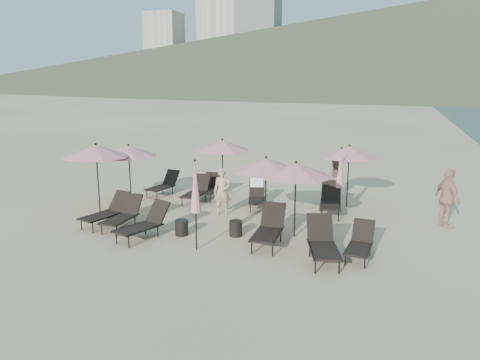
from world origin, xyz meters
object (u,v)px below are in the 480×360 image
(lounger_4, at_px, (323,242))
(beachgoer_b, at_px, (335,178))
(lounger_3, at_px, (269,228))
(umbrella_open_0, at_px, (96,151))
(umbrella_open_4, at_px, (349,152))
(umbrella_open_5, at_px, (129,151))
(lounger_7, at_px, (209,188))
(umbrella_open_3, at_px, (222,145))
(lounger_5, at_px, (360,243))
(beachgoer_a, at_px, (222,192))
(lounger_9, at_px, (257,195))
(umbrella_closed_0, at_px, (195,188))
(umbrella_open_2, at_px, (296,170))
(lounger_10, at_px, (331,200))
(lounger_2, at_px, (144,223))
(side_table_1, at_px, (236,228))
(lounger_1, at_px, (123,214))
(lounger_6, at_px, (164,184))
(lounger_8, at_px, (197,190))
(side_table_0, at_px, (182,228))
(beachgoer_c, at_px, (447,198))
(umbrella_closed_1, at_px, (340,169))
(lounger_0, at_px, (107,211))
(umbrella_open_1, at_px, (266,165))

(lounger_4, xyz_separation_m, beachgoer_b, (-0.52, 6.80, 0.28))
(lounger_3, bearing_deg, umbrella_open_0, 165.71)
(umbrella_open_4, bearing_deg, lounger_4, -90.86)
(umbrella_open_4, height_order, umbrella_open_5, umbrella_open_4)
(umbrella_open_5, bearing_deg, beachgoer_b, 26.35)
(lounger_7, height_order, umbrella_open_3, umbrella_open_3)
(lounger_5, relative_size, beachgoer_a, 0.95)
(lounger_9, xyz_separation_m, umbrella_closed_0, (-0.35, -4.77, 1.31))
(umbrella_open_2, xyz_separation_m, umbrella_open_3, (-3.70, 3.80, 0.04))
(lounger_3, distance_m, lounger_10, 3.88)
(beachgoer_b, bearing_deg, lounger_7, -102.10)
(lounger_2, bearing_deg, lounger_5, 23.02)
(lounger_5, xyz_separation_m, beachgoer_a, (-4.85, 2.61, 0.41))
(lounger_2, distance_m, beachgoer_a, 3.33)
(umbrella_open_4, relative_size, side_table_1, 4.93)
(umbrella_open_4, distance_m, side_table_1, 5.52)
(lounger_4, xyz_separation_m, lounger_10, (-0.37, 4.39, -0.00))
(lounger_1, height_order, lounger_4, lounger_4)
(lounger_10, relative_size, umbrella_open_4, 0.81)
(lounger_6, distance_m, umbrella_open_2, 7.19)
(lounger_6, bearing_deg, beachgoer_b, 25.67)
(lounger_8, bearing_deg, beachgoer_a, -41.32)
(side_table_0, xyz_separation_m, beachgoer_c, (7.66, 3.30, 0.72))
(lounger_8, bearing_deg, lounger_10, -1.41)
(lounger_7, xyz_separation_m, lounger_10, (4.86, -0.70, 0.06))
(umbrella_open_4, xyz_separation_m, side_table_1, (-2.85, -4.36, -1.82))
(umbrella_open_0, height_order, umbrella_open_3, umbrella_open_0)
(lounger_6, xyz_separation_m, side_table_0, (2.84, -4.34, -0.20))
(lounger_3, distance_m, umbrella_closed_1, 3.95)
(lounger_7, distance_m, umbrella_open_0, 4.58)
(umbrella_open_2, bearing_deg, umbrella_closed_0, -140.43)
(beachgoer_b, bearing_deg, umbrella_open_3, -104.08)
(lounger_0, height_order, lounger_3, lounger_3)
(lounger_10, distance_m, umbrella_closed_1, 1.25)
(umbrella_open_1, height_order, beachgoer_b, umbrella_open_1)
(lounger_7, relative_size, umbrella_open_0, 0.68)
(lounger_7, relative_size, lounger_8, 0.99)
(lounger_3, xyz_separation_m, umbrella_open_2, (0.55, 0.91, 1.55))
(umbrella_open_0, relative_size, umbrella_closed_0, 0.97)
(umbrella_closed_0, bearing_deg, lounger_6, 125.14)
(lounger_4, distance_m, beachgoer_b, 6.83)
(lounger_2, height_order, lounger_3, lounger_3)
(lounger_5, xyz_separation_m, umbrella_open_3, (-5.68, 4.91, 1.67))
(umbrella_closed_0, distance_m, umbrella_closed_1, 5.59)
(lounger_0, xyz_separation_m, lounger_8, (1.59, 3.58, -0.01))
(umbrella_open_1, relative_size, umbrella_open_3, 1.00)
(side_table_0, height_order, beachgoer_b, beachgoer_b)
(lounger_3, relative_size, lounger_7, 1.12)
(lounger_1, relative_size, umbrella_closed_1, 0.70)
(umbrella_open_5, bearing_deg, lounger_5, -17.84)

